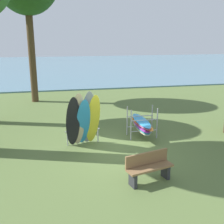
% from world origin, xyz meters
% --- Properties ---
extents(ground_plane, '(80.00, 80.00, 0.00)m').
position_xyz_m(ground_plane, '(0.00, 0.00, 0.00)').
color(ground_plane, '#566B38').
extents(lake_water, '(80.00, 36.00, 0.10)m').
position_xyz_m(lake_water, '(0.00, 29.79, 0.05)').
color(lake_water, slate).
rests_on(lake_water, ground).
extents(leaning_board_pile, '(1.39, 0.91, 2.19)m').
position_xyz_m(leaning_board_pile, '(-0.99, 0.59, 1.02)').
color(leaning_board_pile, black).
rests_on(leaning_board_pile, ground).
extents(board_storage_rack, '(1.15, 2.13, 1.25)m').
position_xyz_m(board_storage_rack, '(1.47, 1.14, 0.55)').
color(board_storage_rack, '#9EA0A5').
rests_on(board_storage_rack, ground).
extents(park_bench, '(1.46, 0.75, 0.85)m').
position_xyz_m(park_bench, '(0.54, -2.43, 0.45)').
color(park_bench, '#2D2D33').
rests_on(park_bench, ground).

